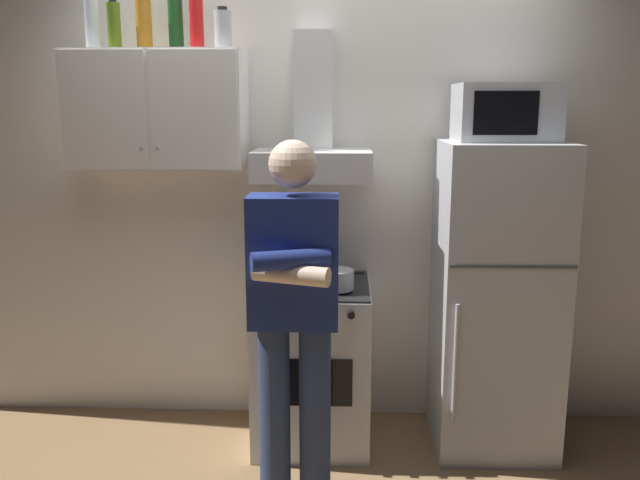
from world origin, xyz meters
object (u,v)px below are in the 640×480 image
(cooking_pot, at_px, (337,279))
(bottle_liquor_amber, at_px, (144,22))
(bottle_wine_green, at_px, (175,18))
(bottle_soda_red, at_px, (196,21))
(upper_cabinet, at_px, (158,110))
(refrigerator, at_px, (496,298))
(stove_oven, at_px, (312,362))
(bottle_vodka_clear, at_px, (92,22))
(person_standing, at_px, (294,314))
(bottle_olive_oil, at_px, (114,26))
(range_hood, at_px, (313,140))
(microwave, at_px, (505,112))
(bottle_canister_steel, at_px, (223,29))

(cooking_pot, distance_m, bottle_liquor_amber, 1.62)
(bottle_wine_green, xyz_separation_m, bottle_soda_red, (0.11, -0.04, -0.02))
(upper_cabinet, distance_m, cooking_pot, 1.27)
(upper_cabinet, relative_size, bottle_soda_red, 3.10)
(refrigerator, bearing_deg, bottle_soda_red, 175.26)
(stove_oven, xyz_separation_m, bottle_vodka_clear, (-1.12, 0.16, 1.76))
(refrigerator, bearing_deg, bottle_vodka_clear, 175.74)
(person_standing, relative_size, bottle_liquor_amber, 5.83)
(bottle_wine_green, distance_m, bottle_olive_oil, 0.31)
(range_hood, distance_m, person_standing, 1.01)
(microwave, relative_size, person_standing, 0.29)
(bottle_canister_steel, bearing_deg, cooking_pot, -20.87)
(person_standing, bearing_deg, microwave, 32.00)
(person_standing, xyz_separation_m, bottle_wine_green, (-0.65, 0.77, 1.31))
(range_hood, height_order, bottle_vodka_clear, bottle_vodka_clear)
(microwave, distance_m, cooking_pot, 1.17)
(bottle_liquor_amber, bearing_deg, refrigerator, -4.40)
(person_standing, relative_size, bottle_wine_green, 4.93)
(range_hood, xyz_separation_m, bottle_olive_oil, (-1.00, -0.02, 0.57))
(microwave, relative_size, bottle_olive_oil, 1.96)
(range_hood, height_order, bottle_canister_steel, bottle_canister_steel)
(range_hood, bearing_deg, upper_cabinet, -179.91)
(bottle_soda_red, bearing_deg, range_hood, -0.12)
(upper_cabinet, distance_m, refrigerator, 2.00)
(range_hood, distance_m, bottle_canister_steel, 0.71)
(stove_oven, height_order, bottle_liquor_amber, bottle_liquor_amber)
(stove_oven, distance_m, bottle_canister_steel, 1.77)
(microwave, xyz_separation_m, bottle_vodka_clear, (-2.07, 0.14, 0.45))
(microwave, bearing_deg, range_hood, 173.54)
(stove_oven, bearing_deg, microwave, 1.15)
(bottle_liquor_amber, bearing_deg, person_standing, -42.84)
(person_standing, bearing_deg, range_hood, 86.09)
(bottle_vodka_clear, height_order, bottle_soda_red, bottle_vodka_clear)
(upper_cabinet, bearing_deg, range_hood, 0.09)
(upper_cabinet, bearing_deg, bottle_wine_green, 20.92)
(microwave, distance_m, person_standing, 1.45)
(bottle_vodka_clear, bearing_deg, bottle_canister_steel, -4.61)
(bottle_vodka_clear, xyz_separation_m, bottle_canister_steel, (0.68, -0.05, -0.05))
(refrigerator, xyz_separation_m, microwave, (-0.00, 0.02, 0.94))
(stove_oven, bearing_deg, upper_cabinet, 171.10)
(cooking_pot, bearing_deg, bottle_olive_oil, 168.53)
(range_hood, bearing_deg, bottle_olive_oil, -179.00)
(range_hood, bearing_deg, bottle_canister_steel, -176.66)
(stove_oven, height_order, range_hood, range_hood)
(stove_oven, xyz_separation_m, bottle_olive_oil, (-1.00, 0.11, 1.73))
(refrigerator, distance_m, bottle_canister_steel, 1.94)
(bottle_wine_green, height_order, bottle_soda_red, bottle_wine_green)
(microwave, relative_size, bottle_soda_red, 1.65)
(range_hood, relative_size, bottle_canister_steel, 3.71)
(range_hood, relative_size, refrigerator, 0.47)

